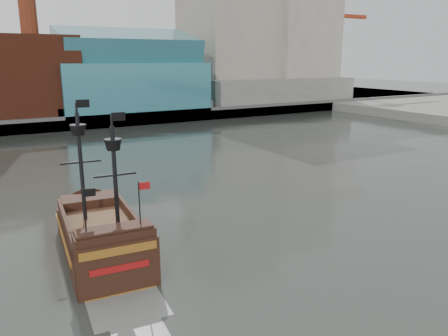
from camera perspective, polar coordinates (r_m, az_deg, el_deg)
ground at (r=31.11m, az=12.41°, el=-10.88°), size 400.00×400.00×0.00m
promenade_far at (r=114.82m, az=-20.24°, el=7.34°), size 220.00×60.00×2.00m
seawall at (r=86.07m, az=-16.73°, el=5.79°), size 220.00×1.00×2.60m
skyline at (r=108.55m, az=-17.75°, el=19.68°), size 149.00×45.00×62.00m
crane_a at (r=142.00m, az=14.32°, el=16.25°), size 22.50×4.00×32.25m
crane_b at (r=155.75m, az=14.24°, el=14.74°), size 19.10×4.00×26.25m
pirate_ship at (r=30.99m, az=-15.63°, el=-9.14°), size 5.68×15.17×11.12m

